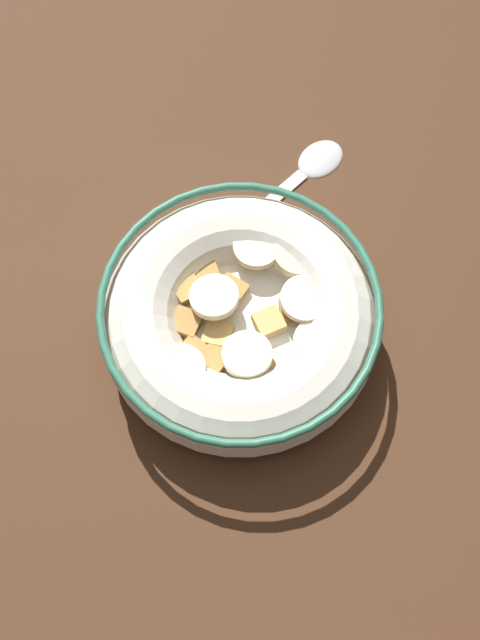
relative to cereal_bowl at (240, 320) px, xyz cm
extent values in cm
cube|color=#472B19|center=(0.01, 0.00, -4.06)|extent=(106.07, 106.07, 2.00)
cylinder|color=silver|center=(0.01, 0.00, -2.76)|extent=(10.97, 10.97, 0.60)
torus|color=silver|center=(0.01, 0.00, -0.21)|extent=(19.94, 19.94, 5.70)
torus|color=#337259|center=(0.01, 0.00, 2.34)|extent=(19.94, 19.94, 0.60)
cylinder|color=white|center=(0.01, 0.00, -0.02)|extent=(16.52, 16.52, 0.40)
cube|color=#AD7F42|center=(1.41, 6.15, 0.80)|extent=(2.76, 2.78, 1.09)
cube|color=tan|center=(-2.02, -0.55, 0.66)|extent=(2.74, 2.73, 1.00)
cube|color=#B78947|center=(3.19, 5.20, 0.54)|extent=(2.63, 2.63, 0.87)
cube|color=#B78947|center=(4.37, 0.03, 0.81)|extent=(2.67, 2.69, 1.00)
cube|color=#B78947|center=(1.53, -1.47, 0.57)|extent=(2.14, 2.09, 1.01)
cube|color=#AD7F42|center=(-0.42, 3.53, 0.55)|extent=(2.27, 2.21, 1.05)
cube|color=tan|center=(-3.44, 2.78, 0.52)|extent=(2.59, 2.54, 1.10)
cube|color=tan|center=(5.29, -2.94, 0.69)|extent=(2.31, 2.37, 1.04)
cube|color=#AD7F42|center=(-3.13, -2.12, 0.54)|extent=(2.69, 2.71, 1.05)
cube|color=#AD7F42|center=(3.10, 2.26, 0.71)|extent=(2.16, 2.15, 0.89)
cube|color=#AD7F42|center=(3.64, -1.64, 0.58)|extent=(2.77, 2.77, 1.03)
cube|color=#B78947|center=(1.60, 3.95, 0.60)|extent=(2.30, 2.24, 1.05)
cube|color=tan|center=(-4.67, -4.66, 0.76)|extent=(2.42, 2.46, 0.98)
cube|color=tan|center=(0.76, 1.89, 0.53)|extent=(2.41, 2.34, 1.10)
cube|color=#AD7F42|center=(-2.88, 5.03, 0.79)|extent=(2.60, 2.60, 0.87)
cylinder|color=#F4EABC|center=(1.28, -4.97, 1.71)|extent=(4.95, 4.92, 0.90)
cylinder|color=#F4EABC|center=(-1.96, 2.63, 1.63)|extent=(4.20, 4.19, 1.08)
cylinder|color=#F9EFC6|center=(2.08, 0.33, 1.82)|extent=(4.31, 4.28, 1.22)
cylinder|color=beige|center=(-1.51, -5.77, 1.70)|extent=(4.03, 4.01, 1.27)
cylinder|color=#F9EFC6|center=(-3.56, -2.95, 1.70)|extent=(4.22, 4.20, 0.80)
cylinder|color=beige|center=(-5.81, -0.63, 1.46)|extent=(4.71, 4.72, 1.21)
cylinder|color=#F9EFC6|center=(1.56, 5.62, 1.42)|extent=(4.33, 4.33, 0.99)
ellipsoid|color=silver|center=(1.55, -16.80, -2.66)|extent=(4.23, 4.93, 0.80)
cube|color=silver|center=(3.73, -9.95, -2.88)|extent=(4.04, 10.00, 0.36)
camera|label=1|loc=(-10.78, 20.03, 55.30)|focal=46.91mm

